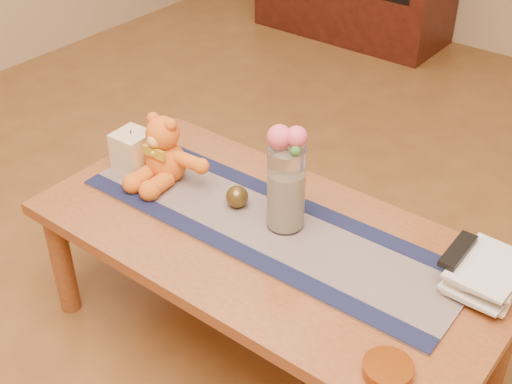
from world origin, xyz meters
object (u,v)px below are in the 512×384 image
Objects in this scene: teddy_bear at (165,149)px; amber_dish at (388,369)px; tv_remote at (458,251)px; glass_vase at (286,188)px; bronze_ball at (237,197)px; book_bottom at (455,270)px; pillar_candle at (133,151)px.

teddy_bear is 1.00m from amber_dish.
tv_remote is (0.93, 0.13, -0.03)m from teddy_bear.
glass_vase is 0.49m from tv_remote.
bronze_ball is at bearing -175.11° from glass_vase.
glass_vase is at bearing -170.44° from book_bottom.
book_bottom is 1.89× the size of amber_dish.
glass_vase is at bearing 149.38° from amber_dish.
pillar_candle is at bearing -172.25° from tv_remote.
tv_remote is at bearing 8.82° from pillar_candle.
bronze_ball is 0.66m from book_bottom.
tv_remote reaches higher than book_bottom.
pillar_candle is (-0.12, -0.03, -0.04)m from teddy_bear.
teddy_bear is 0.45m from glass_vase.
pillar_candle reaches higher than book_bottom.
bronze_ball is at bearing -0.47° from teddy_bear.
bronze_ball is at bearing 6.02° from pillar_candle.
bronze_ball is at bearing -170.53° from tv_remote.
bronze_ball is (-0.17, -0.01, -0.10)m from glass_vase.
amber_dish is at bearing -22.83° from bronze_ball.
amber_dish is (0.02, -0.42, 0.00)m from book_bottom.
tv_remote is at bearing 4.93° from teddy_bear.
glass_vase is at bearing 0.30° from teddy_bear.
glass_vase reaches higher than book_bottom.
teddy_bear is at bearing -175.23° from book_bottom.
teddy_bear is 0.95m from book_bottom.
pillar_candle is 0.58m from glass_vase.
amber_dish is (1.08, -0.24, -0.06)m from pillar_candle.
teddy_bear is 4.54× the size of bronze_ball.
bronze_ball is at bearing 157.17° from amber_dish.
bronze_ball is 0.43× the size of tv_remote.
glass_vase is 1.17× the size of book_bottom.
glass_vase reaches higher than pillar_candle.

